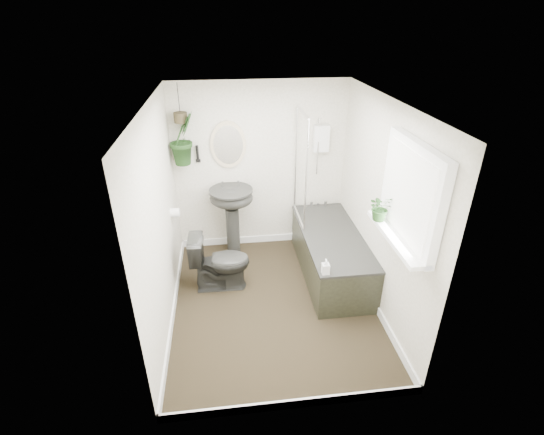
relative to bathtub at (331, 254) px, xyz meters
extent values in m
cube|color=black|center=(-0.80, -0.50, -0.30)|extent=(2.30, 2.80, 0.02)
cube|color=white|center=(-0.80, -0.50, 2.02)|extent=(2.30, 2.80, 0.02)
cube|color=white|center=(-0.80, 0.91, 0.86)|extent=(2.30, 0.02, 2.30)
cube|color=white|center=(-0.80, -1.91, 0.86)|extent=(2.30, 0.02, 2.30)
cube|color=white|center=(-1.96, -0.50, 0.86)|extent=(0.02, 2.80, 2.30)
cube|color=white|center=(0.36, -0.50, 0.86)|extent=(0.02, 2.80, 2.30)
cube|color=white|center=(-0.80, -0.50, -0.24)|extent=(2.30, 2.80, 0.10)
cube|color=white|center=(0.00, 0.84, 1.26)|extent=(0.20, 0.10, 0.35)
ellipsoid|color=beige|center=(-1.22, 0.87, 1.21)|extent=(0.46, 0.03, 0.62)
cylinder|color=black|center=(-1.62, 0.86, 1.11)|extent=(0.04, 0.04, 0.22)
cylinder|color=white|center=(-1.90, 0.20, 0.61)|extent=(0.11, 0.11, 0.11)
cube|color=white|center=(0.29, -1.20, 1.36)|extent=(0.08, 1.00, 0.90)
cube|color=white|center=(0.22, -1.20, 0.94)|extent=(0.18, 1.00, 0.04)
cube|color=white|center=(0.24, -1.20, 1.36)|extent=(0.01, 0.86, 0.76)
imported|color=#272724|center=(-1.40, -0.10, 0.07)|extent=(0.71, 0.42, 0.72)
imported|color=black|center=(0.17, -0.90, 1.09)|extent=(0.26, 0.24, 0.26)
imported|color=black|center=(-1.77, 0.75, 1.35)|extent=(0.45, 0.46, 0.64)
imported|color=black|center=(-0.29, -0.79, 0.38)|extent=(0.08, 0.08, 0.17)
cylinder|color=#352D1A|center=(-1.77, 0.75, 1.61)|extent=(0.16, 0.16, 0.12)
camera|label=1|loc=(-1.27, -4.09, 2.74)|focal=26.00mm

